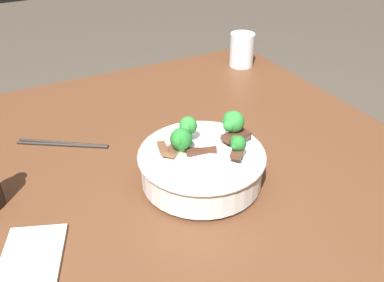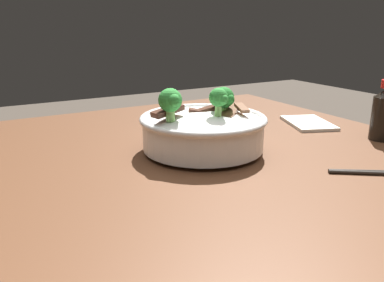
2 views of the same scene
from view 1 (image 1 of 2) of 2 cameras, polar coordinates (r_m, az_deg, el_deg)
dining_table at (r=1.02m, az=0.25°, el=-7.53°), size 1.13×1.03×0.81m
rice_bowl at (r=0.86m, az=1.34°, el=-2.73°), size 0.26×0.26×0.14m
drinking_glass at (r=1.43m, az=6.71°, el=11.92°), size 0.08×0.08×0.11m
chopsticks_pair at (r=1.05m, az=-16.98°, el=-0.36°), size 0.14×0.19×0.01m
folded_napkin at (r=0.78m, az=-20.81°, el=-14.65°), size 0.18×0.15×0.01m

